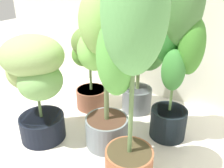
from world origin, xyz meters
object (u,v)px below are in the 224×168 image
potted_plant_back_left (89,64)px  potted_plant_back_center (139,57)px  potted_plant_front_right (129,57)px  potted_plant_center (104,61)px  potted_plant_front_left (35,79)px  potted_plant_back_right (177,45)px

potted_plant_back_left → potted_plant_back_center: potted_plant_back_center is taller
potted_plant_front_right → potted_plant_center: (-0.23, 0.17, -0.11)m
potted_plant_front_left → potted_plant_front_right: bearing=-0.9°
potted_plant_center → potted_plant_front_left: bearing=-156.9°
potted_plant_back_center → potted_plant_front_right: 0.70m
potted_plant_back_right → potted_plant_front_right: size_ratio=0.98×
potted_plant_back_left → potted_plant_back_right: bearing=-4.6°
potted_plant_back_center → potted_plant_front_right: bearing=-69.3°
potted_plant_front_left → potted_plant_center: bearing=23.1°
potted_plant_back_left → potted_plant_front_left: 0.48m
potted_plant_back_center → potted_plant_center: size_ratio=0.77×
potted_plant_back_center → potted_plant_front_right: (0.23, -0.62, 0.23)m
potted_plant_center → potted_plant_back_center: bearing=90.1°
potted_plant_front_left → potted_plant_back_right: bearing=32.0°
potted_plant_front_left → potted_plant_center: (0.37, 0.16, 0.13)m
potted_plant_back_left → potted_plant_front_left: bearing=-93.5°
potted_plant_back_left → potted_plant_front_left: (-0.03, -0.47, 0.05)m
potted_plant_back_left → potted_plant_center: size_ratio=0.68×
potted_plant_back_right → potted_plant_front_left: potted_plant_back_right is taller
potted_plant_back_center → potted_plant_front_left: bearing=-121.0°
potted_plant_front_left → potted_plant_back_center: bearing=59.0°
potted_plant_back_left → potted_plant_front_right: (0.57, -0.48, 0.29)m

